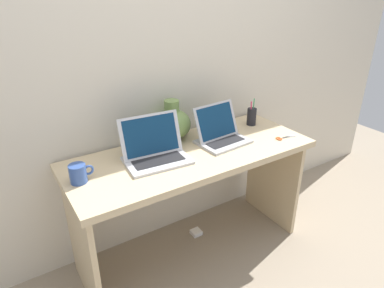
% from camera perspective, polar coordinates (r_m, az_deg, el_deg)
% --- Properties ---
extents(ground_plane, '(6.00, 6.00, 0.00)m').
position_cam_1_polar(ground_plane, '(2.45, 0.00, -17.07)').
color(ground_plane, gray).
extents(back_wall, '(4.40, 0.04, 2.40)m').
position_cam_1_polar(back_wall, '(2.14, -4.92, 13.12)').
color(back_wall, beige).
rests_on(back_wall, ground).
extents(desk, '(1.48, 0.58, 0.75)m').
position_cam_1_polar(desk, '(2.09, 0.00, -5.21)').
color(desk, '#D1B78C').
rests_on(desk, ground).
extents(laptop_left, '(0.37, 0.28, 0.24)m').
position_cam_1_polar(laptop_left, '(1.92, -6.28, -0.76)').
color(laptop_left, silver).
rests_on(laptop_left, desk).
extents(laptop_right, '(0.32, 0.25, 0.23)m').
position_cam_1_polar(laptop_right, '(2.13, 4.65, 2.00)').
color(laptop_right, '#B2B2B7').
rests_on(laptop_right, desk).
extents(green_vase, '(0.24, 0.24, 0.25)m').
position_cam_1_polar(green_vase, '(2.16, -3.32, 3.47)').
color(green_vase, '#75934C').
rests_on(green_vase, desk).
extents(coffee_mug, '(0.12, 0.08, 0.10)m').
position_cam_1_polar(coffee_mug, '(1.79, -18.34, -4.68)').
color(coffee_mug, '#335199').
rests_on(coffee_mug, desk).
extents(pen_cup, '(0.06, 0.06, 0.19)m').
position_cam_1_polar(pen_cup, '(2.41, 9.87, 4.54)').
color(pen_cup, black).
rests_on(pen_cup, desk).
extents(scissors, '(0.15, 0.05, 0.01)m').
position_cam_1_polar(scissors, '(2.26, 14.80, 0.99)').
color(scissors, '#B7B7BC').
rests_on(scissors, desk).
extents(power_brick, '(0.07, 0.07, 0.03)m').
position_cam_1_polar(power_brick, '(2.55, 0.68, -14.46)').
color(power_brick, white).
rests_on(power_brick, ground).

